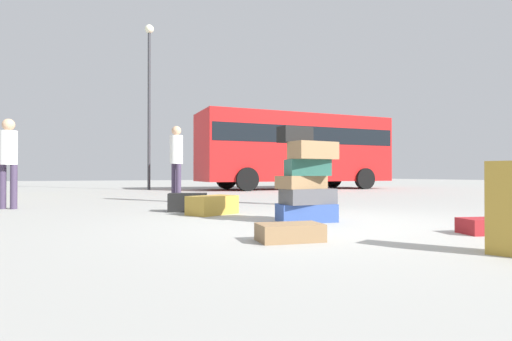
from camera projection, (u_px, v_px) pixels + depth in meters
The scene contains 11 objects.
ground_plane at pixel (325, 224), 5.22m from camera, with size 80.00×80.00×0.00m, color #9E9E99.
suitcase_tower at pixel (306, 182), 5.41m from camera, with size 0.83×0.61×1.27m.
suitcase_maroon_foreground_near at pixel (488, 226), 4.34m from camera, with size 0.57×0.32×0.17m, color maroon.
suitcase_black_right_side at pixel (188, 202), 6.93m from camera, with size 0.65×0.33×0.31m, color black.
suitcase_brown_white_trunk at pixel (290, 232), 3.86m from camera, with size 0.61×0.36×0.17m, color olive.
suitcase_tan_behind_tower at pixel (212, 205), 6.43m from camera, with size 0.77×0.44×0.30m, color #B28C33.
person_bearded_onlooker at pixel (300, 158), 8.38m from camera, with size 0.30×0.33×1.63m.
person_tourist_with_camera at pixel (176, 156), 9.42m from camera, with size 0.30×0.33×1.76m.
person_passerby_in_red at pixel (8, 155), 7.45m from camera, with size 0.31×0.30×1.66m.
parked_bus at pixel (295, 147), 17.58m from camera, with size 8.49×3.08×3.15m.
lamp_post at pixel (149, 84), 16.68m from camera, with size 0.36×0.36×6.80m.
Camera 1 is at (-3.04, -4.34, 0.64)m, focal length 28.49 mm.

